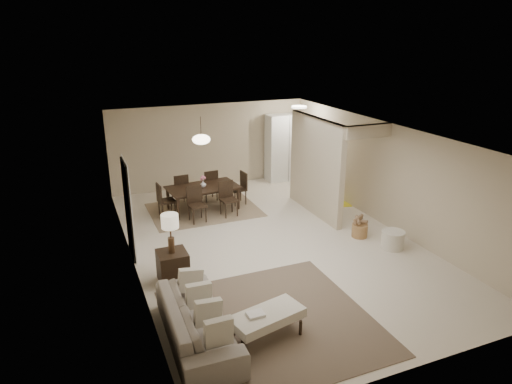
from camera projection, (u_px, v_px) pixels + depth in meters
name	position (u px, v px, depth m)	size (l,w,h in m)	color
floor	(271.00, 242.00, 10.28)	(9.00, 9.00, 0.00)	beige
ceiling	(272.00, 133.00, 9.46)	(9.00, 9.00, 0.00)	white
back_wall	(210.00, 145.00, 13.80)	(6.00, 6.00, 0.00)	#C2B193
left_wall	(130.00, 209.00, 8.79)	(9.00, 9.00, 0.00)	#C2B193
right_wall	(385.00, 175.00, 10.95)	(9.00, 9.00, 0.00)	#C2B193
partition	(316.00, 167.00, 11.61)	(0.15, 2.50, 2.50)	#C2B193
doorway	(128.00, 210.00, 9.40)	(0.04, 0.90, 2.04)	black
pantry_cabinet	(285.00, 147.00, 14.40)	(1.20, 0.55, 2.10)	white
flush_light	(299.00, 107.00, 13.09)	(0.44, 0.44, 0.05)	white
living_rug	(271.00, 321.00, 7.44)	(3.20, 3.20, 0.01)	brown
sofa	(197.00, 321.00, 6.90)	(0.89, 2.28, 0.67)	gray
ottoman_bench	(267.00, 317.00, 7.00)	(1.25, 0.78, 0.41)	beige
side_table	(173.00, 266.00, 8.59)	(0.54, 0.54, 0.60)	black
table_lamp	(170.00, 225.00, 8.31)	(0.32, 0.32, 0.76)	#4A3320
round_pouf	(393.00, 240.00, 9.95)	(0.50, 0.50, 0.39)	beige
wicker_basket	(360.00, 231.00, 10.52)	(0.36, 0.36, 0.31)	#92633A
dining_rug	(204.00, 210.00, 12.16)	(2.80, 2.10, 0.01)	#79674B
dining_table	(204.00, 199.00, 12.05)	(1.84, 1.03, 0.65)	black
dining_chairs	(203.00, 194.00, 12.01)	(2.43, 1.84, 0.90)	black
vase	(203.00, 184.00, 11.92)	(0.16, 0.16, 0.16)	white
yellow_mat	(335.00, 204.00, 12.57)	(0.83, 0.51, 0.01)	yellow
pendant_light	(201.00, 139.00, 11.53)	(0.46, 0.46, 0.71)	#4A3320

